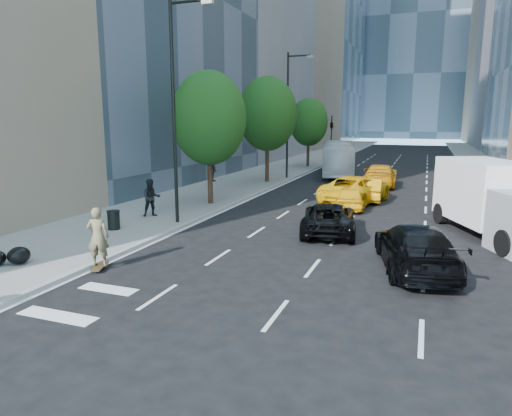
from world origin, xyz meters
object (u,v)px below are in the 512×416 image
at_px(black_sedan_lincoln, 329,218).
at_px(black_sedan_mercedes, 416,247).
at_px(city_bus, 337,158).
at_px(skateboarder, 98,241).
at_px(box_truck, 493,199).
at_px(trash_can, 114,220).

bearing_deg(black_sedan_lincoln, black_sedan_mercedes, 122.77).
bearing_deg(black_sedan_lincoln, city_bus, -90.29).
xyz_separation_m(skateboarder, city_bus, (2.40, 29.25, 0.50)).
distance_m(skateboarder, black_sedan_lincoln, 9.78).
height_order(box_truck, trash_can, box_truck).
xyz_separation_m(black_sedan_lincoln, box_truck, (6.58, 1.80, 0.94)).
distance_m(black_sedan_mercedes, box_truck, 6.53).
xyz_separation_m(black_sedan_mercedes, box_truck, (2.88, 5.80, 0.84)).
bearing_deg(black_sedan_mercedes, city_bus, -86.49).
xyz_separation_m(city_bus, box_truck, (10.28, -19.81, 0.12)).
distance_m(skateboarder, box_truck, 15.82).
relative_size(black_sedan_lincoln, black_sedan_mercedes, 0.90).
relative_size(skateboarder, box_truck, 0.28).
height_order(skateboarder, box_truck, box_truck).
distance_m(black_sedan_lincoln, box_truck, 6.89).
height_order(skateboarder, black_sedan_lincoln, skateboarder).
relative_size(skateboarder, city_bus, 0.19).
bearing_deg(skateboarder, black_sedan_lincoln, -148.93).
xyz_separation_m(black_sedan_lincoln, black_sedan_mercedes, (3.70, -4.00, 0.11)).
distance_m(skateboarder, trash_can, 5.20).
height_order(skateboarder, trash_can, skateboarder).
relative_size(black_sedan_mercedes, city_bus, 0.50).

